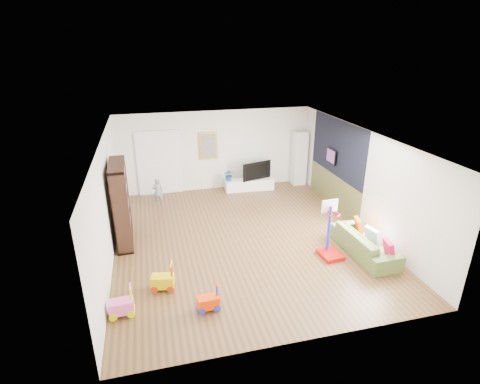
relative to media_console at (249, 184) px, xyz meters
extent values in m
cube|color=brown|center=(-1.07, -3.29, -0.19)|extent=(6.50, 7.50, 0.00)
cube|color=white|center=(-1.07, -3.29, 2.51)|extent=(6.50, 7.50, 0.00)
cube|color=silver|center=(-1.07, 0.46, 1.16)|extent=(6.50, 0.00, 2.70)
cube|color=silver|center=(-1.07, -7.04, 1.16)|extent=(6.50, 0.00, 2.70)
cube|color=silver|center=(-4.32, -3.29, 1.16)|extent=(0.00, 7.50, 2.70)
cube|color=white|center=(2.18, -3.29, 1.16)|extent=(0.00, 7.50, 2.70)
cube|color=black|center=(2.17, -1.89, 1.66)|extent=(0.01, 3.20, 1.70)
cube|color=brown|center=(2.17, -1.89, 0.31)|extent=(0.01, 3.20, 1.00)
cube|color=white|center=(-2.97, 0.42, 0.86)|extent=(1.45, 0.06, 2.10)
cube|color=gold|center=(-1.32, 0.42, 1.36)|extent=(0.62, 0.06, 0.92)
cube|color=#7F3F8C|center=(2.10, -1.69, 1.36)|extent=(0.04, 0.56, 0.46)
cube|color=white|center=(0.00, 0.00, 0.00)|extent=(1.69, 0.52, 0.39)
cube|color=silver|center=(1.87, 0.18, 0.77)|extent=(0.46, 0.46, 1.92)
cube|color=black|center=(-4.06, -2.68, 0.85)|extent=(0.42, 1.44, 2.09)
imported|color=#566C32|center=(1.56, -4.74, 0.09)|extent=(0.85, 2.00, 0.58)
cube|color=#BA0E08|center=(0.71, -4.67, 0.51)|extent=(0.53, 0.63, 1.40)
cube|color=#D6C602|center=(-3.24, -4.98, 0.11)|extent=(0.50, 0.37, 0.61)
cube|color=#FD3A00|center=(-2.44, -5.84, 0.08)|extent=(0.43, 0.28, 0.55)
cube|color=pink|center=(-4.04, -5.59, 0.11)|extent=(0.46, 0.30, 0.60)
imported|color=gray|center=(-3.12, -0.50, 0.24)|extent=(0.33, 0.22, 0.87)
imported|color=black|center=(0.20, 0.02, 0.51)|extent=(1.08, 0.43, 0.62)
imported|color=navy|center=(-0.71, 0.02, 0.40)|extent=(0.45, 0.41, 0.41)
cube|color=#C70D44|center=(1.78, -5.34, 0.26)|extent=(0.17, 0.40, 0.39)
cube|color=white|center=(1.75, -4.72, 0.26)|extent=(0.20, 0.42, 0.41)
cube|color=#C53601|center=(1.72, -4.16, 0.26)|extent=(0.19, 0.39, 0.38)
camera|label=1|loc=(-3.28, -11.63, 4.60)|focal=28.00mm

